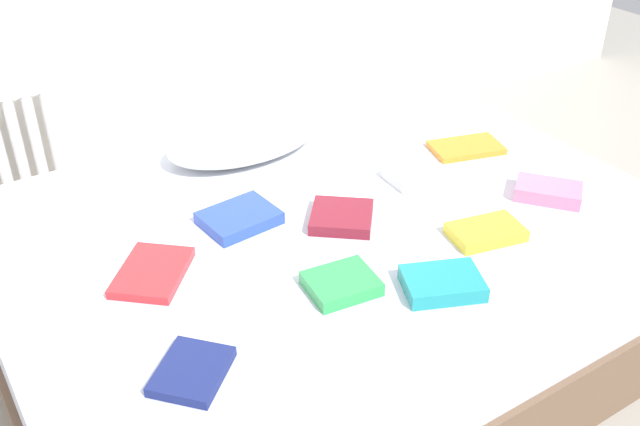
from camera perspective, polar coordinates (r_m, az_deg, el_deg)
ground_plane at (r=2.50m, az=0.63°, el=-9.84°), size 8.00×8.00×0.00m
bed at (r=2.34m, az=0.66°, el=-5.36°), size 2.00×1.50×0.50m
pillow at (r=2.53m, az=-5.96°, el=5.93°), size 0.56×0.32×0.13m
textbook_teal at (r=1.92m, az=9.61°, el=-5.48°), size 0.24×0.21×0.04m
textbook_white at (r=2.40m, az=7.48°, el=3.02°), size 0.19×0.15×0.04m
textbook_navy at (r=1.69m, az=-10.06°, el=-12.18°), size 0.23×0.23×0.03m
textbook_red at (r=1.99m, az=-13.05°, el=-4.61°), size 0.28×0.28×0.03m
textbook_orange at (r=2.61m, az=11.44°, el=5.08°), size 0.28×0.21×0.02m
textbook_pink at (r=2.38m, az=17.53°, el=1.63°), size 0.22×0.23×0.04m
textbook_green at (r=1.89m, az=1.70°, el=-5.58°), size 0.19×0.17×0.04m
textbook_maroon at (r=2.16m, az=1.72°, el=-0.31°), size 0.25×0.25×0.04m
textbook_yellow at (r=2.14m, az=12.95°, el=-1.47°), size 0.23×0.17×0.03m
textbook_blue at (r=2.16m, az=-6.38°, el=-0.39°), size 0.23×0.19×0.04m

